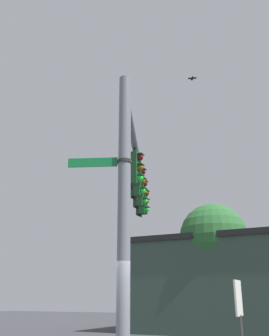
{
  "coord_description": "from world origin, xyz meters",
  "views": [
    {
      "loc": [
        7.53,
        3.95,
        1.73
      ],
      "look_at": [
        -2.87,
        -1.14,
        5.68
      ],
      "focal_mm": 41.12,
      "sensor_mm": 36.0,
      "label": 1
    }
  ],
  "objects_px": {
    "traffic_light_mid_outer": "(141,193)",
    "bird_flying": "(192,78)",
    "historical_marker": "(240,315)",
    "street_name_sign": "(109,162)",
    "traffic_light_arm_end": "(143,202)",
    "traffic_light_mid_inner": "(138,182)",
    "traffic_light_nearest_pole": "(135,168)"
  },
  "relations": [
    {
      "from": "traffic_light_arm_end",
      "to": "street_name_sign",
      "type": "distance_m",
      "value": 7.61
    },
    {
      "from": "traffic_light_nearest_pole",
      "to": "street_name_sign",
      "type": "bearing_deg",
      "value": 14.72
    },
    {
      "from": "traffic_light_nearest_pole",
      "to": "bird_flying",
      "type": "height_order",
      "value": "bird_flying"
    },
    {
      "from": "traffic_light_mid_outer",
      "to": "historical_marker",
      "type": "height_order",
      "value": "traffic_light_mid_outer"
    },
    {
      "from": "traffic_light_nearest_pole",
      "to": "street_name_sign",
      "type": "relative_size",
      "value": 0.92
    },
    {
      "from": "traffic_light_arm_end",
      "to": "traffic_light_mid_outer",
      "type": "bearing_deg",
      "value": 21.71
    },
    {
      "from": "traffic_light_mid_inner",
      "to": "traffic_light_mid_outer",
      "type": "relative_size",
      "value": 1.0
    },
    {
      "from": "traffic_light_mid_outer",
      "to": "historical_marker",
      "type": "relative_size",
      "value": 0.62
    },
    {
      "from": "traffic_light_arm_end",
      "to": "bird_flying",
      "type": "xyz_separation_m",
      "value": [
        1.67,
        2.96,
        4.31
      ]
    },
    {
      "from": "traffic_light_mid_outer",
      "to": "traffic_light_arm_end",
      "type": "xyz_separation_m",
      "value": [
        -1.38,
        -0.55,
        0.0
      ]
    },
    {
      "from": "traffic_light_nearest_pole",
      "to": "historical_marker",
      "type": "distance_m",
      "value": 5.49
    },
    {
      "from": "traffic_light_nearest_pole",
      "to": "historical_marker",
      "type": "bearing_deg",
      "value": 67.52
    },
    {
      "from": "traffic_light_arm_end",
      "to": "historical_marker",
      "type": "bearing_deg",
      "value": 41.56
    },
    {
      "from": "traffic_light_mid_outer",
      "to": "bird_flying",
      "type": "xyz_separation_m",
      "value": [
        0.29,
        2.41,
        4.31
      ]
    },
    {
      "from": "traffic_light_mid_inner",
      "to": "historical_marker",
      "type": "distance_m",
      "value": 6.28
    },
    {
      "from": "traffic_light_mid_outer",
      "to": "bird_flying",
      "type": "bearing_deg",
      "value": 83.06
    },
    {
      "from": "traffic_light_nearest_pole",
      "to": "traffic_light_mid_inner",
      "type": "distance_m",
      "value": 1.48
    },
    {
      "from": "bird_flying",
      "to": "traffic_light_nearest_pole",
      "type": "bearing_deg",
      "value": -28.06
    },
    {
      "from": "traffic_light_nearest_pole",
      "to": "historical_marker",
      "type": "xyz_separation_m",
      "value": [
        1.32,
        3.19,
        -4.27
      ]
    },
    {
      "from": "traffic_light_mid_outer",
      "to": "traffic_light_arm_end",
      "type": "bearing_deg",
      "value": -158.29
    },
    {
      "from": "traffic_light_arm_end",
      "to": "street_name_sign",
      "type": "xyz_separation_m",
      "value": [
        7.15,
        2.44,
        -0.88
      ]
    },
    {
      "from": "street_name_sign",
      "to": "bird_flying",
      "type": "bearing_deg",
      "value": 174.56
    },
    {
      "from": "traffic_light_arm_end",
      "to": "bird_flying",
      "type": "relative_size",
      "value": 3.85
    },
    {
      "from": "traffic_light_mid_inner",
      "to": "traffic_light_mid_outer",
      "type": "height_order",
      "value": "same"
    },
    {
      "from": "traffic_light_mid_outer",
      "to": "historical_marker",
      "type": "distance_m",
      "value": 7.3
    },
    {
      "from": "street_name_sign",
      "to": "historical_marker",
      "type": "xyz_separation_m",
      "value": [
        -1.69,
        2.4,
        -3.38
      ]
    },
    {
      "from": "bird_flying",
      "to": "historical_marker",
      "type": "xyz_separation_m",
      "value": [
        3.78,
        1.88,
        -8.57
      ]
    },
    {
      "from": "traffic_light_mid_outer",
      "to": "traffic_light_arm_end",
      "type": "distance_m",
      "value": 1.48
    },
    {
      "from": "traffic_light_mid_outer",
      "to": "street_name_sign",
      "type": "bearing_deg",
      "value": 18.13
    },
    {
      "from": "bird_flying",
      "to": "historical_marker",
      "type": "distance_m",
      "value": 9.56
    },
    {
      "from": "traffic_light_nearest_pole",
      "to": "historical_marker",
      "type": "height_order",
      "value": "traffic_light_nearest_pole"
    },
    {
      "from": "historical_marker",
      "to": "traffic_light_mid_outer",
      "type": "bearing_deg",
      "value": -133.56
    }
  ]
}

